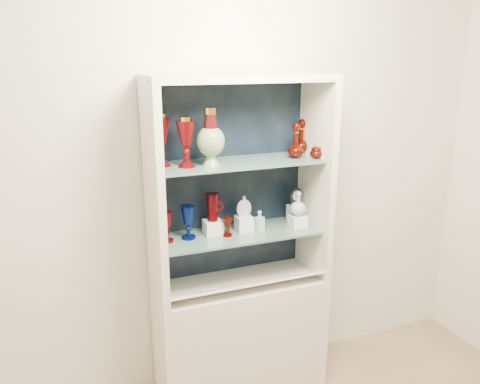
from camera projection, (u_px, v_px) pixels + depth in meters
name	position (u px, v px, depth m)	size (l,w,h in m)	color
wall_back	(227.00, 166.00, 2.78)	(3.50, 0.02, 2.80)	silver
cabinet_base	(240.00, 337.00, 2.86)	(1.00, 0.40, 0.75)	beige
cabinet_back_panel	(228.00, 180.00, 2.77)	(0.98, 0.02, 1.15)	black
cabinet_side_left	(154.00, 197.00, 2.43)	(0.04, 0.40, 1.15)	beige
cabinet_side_right	(315.00, 180.00, 2.77)	(0.04, 0.40, 1.15)	beige
cabinet_top_cap	(240.00, 78.00, 2.44)	(1.00, 0.40, 0.04)	beige
shelf_lower	(239.00, 234.00, 2.70)	(0.92, 0.34, 0.01)	slate
shelf_upper	(239.00, 163.00, 2.58)	(0.92, 0.34, 0.01)	slate
label_ledge	(247.00, 285.00, 2.65)	(0.92, 0.18, 0.01)	beige
label_card_0	(209.00, 289.00, 2.57)	(0.10, 0.07, 0.00)	white
label_card_1	(296.00, 274.00, 2.76)	(0.10, 0.07, 0.00)	white
pedestal_lamp_left	(161.00, 140.00, 2.43)	(0.11, 0.11, 0.28)	#450406
pedestal_lamp_right	(186.00, 142.00, 2.42)	(0.10, 0.10, 0.26)	#450406
enamel_urn	(211.00, 137.00, 2.44)	(0.15, 0.15, 0.31)	#093F1E
ruby_decanter_a	(296.00, 138.00, 2.64)	(0.09, 0.09, 0.23)	#390700
ruby_decanter_b	(301.00, 135.00, 2.79)	(0.09, 0.09, 0.21)	#390700
lidded_bowl	(316.00, 151.00, 2.65)	(0.07, 0.07, 0.08)	#390700
cobalt_goblet	(188.00, 222.00, 2.59)	(0.08, 0.08, 0.19)	#010B41
ruby_goblet_tall	(167.00, 227.00, 2.54)	(0.07, 0.07, 0.17)	#450406
ruby_goblet_small	(228.00, 227.00, 2.63)	(0.06, 0.06, 0.11)	#390700
riser_ruby_pitcher	(213.00, 227.00, 2.67)	(0.10, 0.10, 0.08)	silver
ruby_pitcher	(212.00, 207.00, 2.64)	(0.12, 0.08, 0.16)	#450406
clear_square_bottle	(260.00, 221.00, 2.70)	(0.04, 0.04, 0.13)	#A3B3BF
riser_flat_flask	(244.00, 224.00, 2.71)	(0.09, 0.09, 0.09)	silver
flat_flask	(244.00, 206.00, 2.68)	(0.09, 0.04, 0.12)	#A7B0BA
riser_clear_round_decanter	(298.00, 221.00, 2.78)	(0.09, 0.09, 0.07)	silver
clear_round_decanter	(298.00, 204.00, 2.75)	(0.10, 0.10, 0.14)	#A3B3BF
riser_cameo_medallion	(295.00, 213.00, 2.88)	(0.08, 0.08, 0.10)	silver
cameo_medallion	(295.00, 196.00, 2.85)	(0.10, 0.04, 0.12)	black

